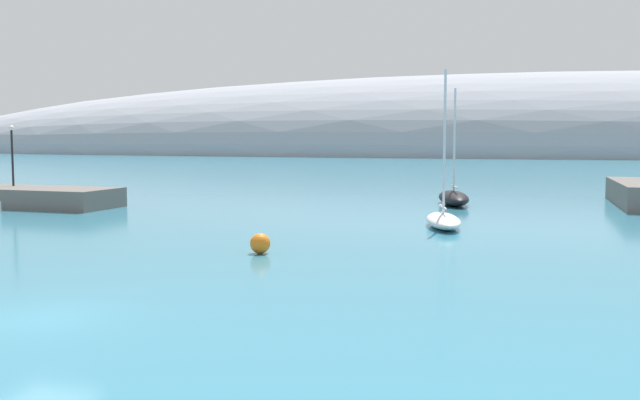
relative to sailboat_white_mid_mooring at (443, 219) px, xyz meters
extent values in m
plane|color=teal|center=(-8.74, -23.16, -0.48)|extent=(600.00, 600.00, 0.00)
ellipsoid|color=#999EA8|center=(3.70, 161.24, -0.48)|extent=(390.38, 71.93, 43.91)
ellipsoid|color=white|center=(0.00, 0.00, -0.09)|extent=(3.04, 5.83, 0.79)
cylinder|color=silver|center=(0.00, 0.00, 4.29)|extent=(0.14, 0.14, 7.97)
cube|color=silver|center=(-0.06, 0.24, 0.65)|extent=(0.69, 2.46, 0.10)
ellipsoid|color=black|center=(-0.69, 13.62, 0.04)|extent=(3.51, 6.91, 1.04)
cylinder|color=silver|center=(-0.69, 13.62, 4.34)|extent=(0.16, 0.16, 7.57)
cube|color=silver|center=(-0.62, 13.33, 0.91)|extent=(0.79, 2.92, 0.10)
sphere|color=orange|center=(-6.74, -11.07, -0.04)|extent=(0.89, 0.89, 0.89)
cylinder|color=black|center=(-32.30, 4.92, 2.99)|extent=(0.16, 0.16, 4.13)
sphere|color=#EAEACC|center=(-32.30, 4.92, 5.23)|extent=(0.36, 0.36, 0.36)
camera|label=1|loc=(4.17, -40.07, 4.61)|focal=40.22mm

